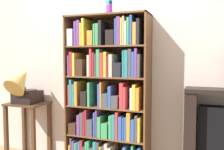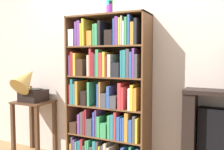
# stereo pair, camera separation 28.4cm
# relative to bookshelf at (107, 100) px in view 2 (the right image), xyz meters

# --- Properties ---
(wall_back) EXTENTS (5.04, 0.08, 2.61)m
(wall_back) POSITION_rel_bookshelf_xyz_m (0.14, 0.22, 0.46)
(wall_back) COLOR beige
(wall_back) RESTS_ON ground
(bookshelf) EXTENTS (0.97, 0.34, 1.81)m
(bookshelf) POSITION_rel_bookshelf_xyz_m (0.00, 0.00, 0.00)
(bookshelf) COLOR brown
(bookshelf) RESTS_ON ground
(cup_stack) EXTENTS (0.07, 0.08, 0.20)m
(cup_stack) POSITION_rel_bookshelf_xyz_m (0.01, 0.03, 1.07)
(cup_stack) COLOR #28B2B7
(cup_stack) RESTS_ON bookshelf
(side_table_left) EXTENTS (0.49, 0.40, 0.74)m
(side_table_left) POSITION_rel_bookshelf_xyz_m (-1.11, -0.02, -0.32)
(side_table_left) COLOR #472D1C
(side_table_left) RESTS_ON ground
(gramophone) EXTENTS (0.30, 0.48, 0.52)m
(gramophone) POSITION_rel_bookshelf_xyz_m (-1.11, -0.10, 0.12)
(gramophone) COLOR black
(gramophone) RESTS_ON side_table_left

